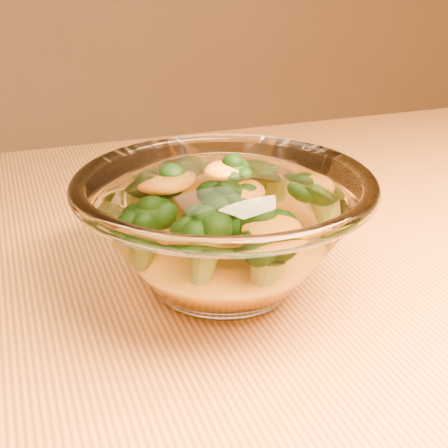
# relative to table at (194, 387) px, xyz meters

# --- Properties ---
(table) EXTENTS (1.20, 0.80, 0.75)m
(table) POSITION_rel_table_xyz_m (0.00, 0.00, 0.00)
(table) COLOR #CC7F3D
(table) RESTS_ON ground
(glass_bowl) EXTENTS (0.22, 0.22, 0.10)m
(glass_bowl) POSITION_rel_table_xyz_m (0.02, -0.01, 0.15)
(glass_bowl) COLOR white
(glass_bowl) RESTS_ON table
(cheese_sauce) EXTENTS (0.12, 0.12, 0.03)m
(cheese_sauce) POSITION_rel_table_xyz_m (0.02, -0.01, 0.13)
(cheese_sauce) COLOR orange
(cheese_sauce) RESTS_ON glass_bowl
(broccoli_heap) EXTENTS (0.14, 0.14, 0.07)m
(broccoli_heap) POSITION_rel_table_xyz_m (0.02, -0.01, 0.16)
(broccoli_heap) COLOR black
(broccoli_heap) RESTS_ON cheese_sauce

